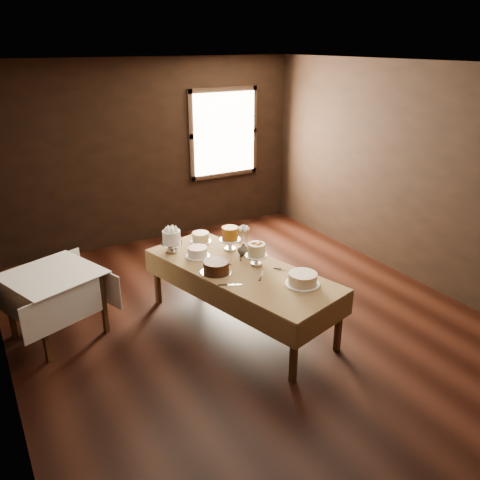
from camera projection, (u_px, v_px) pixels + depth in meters
name	position (u px, v px, depth m)	size (l,w,h in m)	color
floor	(249.00, 322.00, 5.61)	(5.00, 6.00, 0.01)	black
ceiling	(251.00, 65.00, 4.55)	(5.00, 6.00, 0.01)	beige
wall_back	(149.00, 153.00, 7.48)	(5.00, 0.02, 2.80)	black
wall_right	(416.00, 176.00, 6.25)	(0.02, 6.00, 2.80)	black
window	(224.00, 133.00, 7.96)	(1.10, 0.05, 1.30)	#FFEABF
display_table	(240.00, 272.00, 5.31)	(1.46, 2.45, 0.71)	#3D2310
side_table	(53.00, 281.00, 5.14)	(1.13, 1.13, 0.74)	#3D2310
cake_meringue	(172.00, 242.00, 5.68)	(0.25, 0.25, 0.27)	silver
cake_speckled	(201.00, 238.00, 5.96)	(0.26, 0.26, 0.12)	white
cake_lattice	(198.00, 253.00, 5.56)	(0.30, 0.30, 0.11)	white
cake_caramel	(230.00, 240.00, 5.72)	(0.25, 0.25, 0.29)	white
cake_chocolate	(216.00, 267.00, 5.17)	(0.36, 0.36, 0.13)	silver
cake_flowers	(256.00, 255.00, 5.34)	(0.25, 0.25, 0.26)	white
cake_cream	(303.00, 279.00, 4.92)	(0.37, 0.37, 0.12)	white
cake_server_a	(262.00, 274.00, 5.16)	(0.24, 0.03, 0.01)	silver
cake_server_b	(288.00, 270.00, 5.24)	(0.24, 0.03, 0.01)	silver
cake_server_c	(219.00, 262.00, 5.44)	(0.24, 0.03, 0.01)	silver
cake_server_d	(241.00, 255.00, 5.62)	(0.24, 0.03, 0.01)	silver
cake_server_e	(235.00, 285.00, 4.93)	(0.24, 0.03, 0.01)	silver
flower_vase	(243.00, 249.00, 5.60)	(0.14, 0.14, 0.14)	#2D2823
flower_bouquet	(244.00, 234.00, 5.53)	(0.14, 0.14, 0.20)	white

